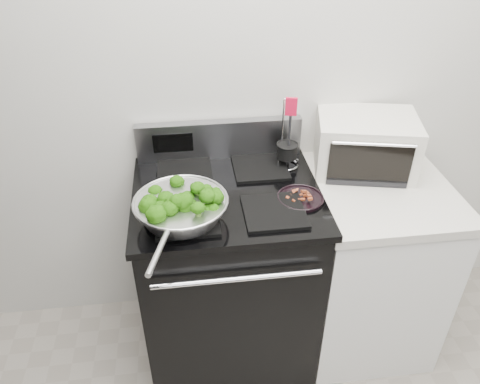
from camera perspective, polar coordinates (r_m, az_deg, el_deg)
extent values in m
cube|color=silver|center=(2.13, 5.52, 14.76)|extent=(4.00, 0.02, 2.70)
cube|color=black|center=(2.28, -1.43, -10.26)|extent=(0.76, 0.66, 0.92)
cube|color=black|center=(1.97, -1.63, -0.37)|extent=(0.79, 0.69, 0.03)
cube|color=#99999E|center=(2.18, -2.53, 6.45)|extent=(0.76, 0.05, 0.18)
cube|color=black|center=(1.81, -6.42, -3.22)|extent=(0.24, 0.24, 0.01)
cube|color=black|center=(1.84, 4.19, -2.41)|extent=(0.24, 0.24, 0.01)
cube|color=black|center=(2.10, -6.76, 2.41)|extent=(0.24, 0.24, 0.01)
cube|color=black|center=(2.12, 2.45, 3.05)|extent=(0.24, 0.24, 0.01)
cube|color=white|center=(2.43, 15.02, -8.79)|extent=(0.60, 0.66, 0.88)
cube|color=beige|center=(2.16, 16.81, 0.21)|extent=(0.62, 0.68, 0.04)
torus|color=silver|center=(1.78, -7.26, -1.07)|extent=(0.37, 0.37, 0.01)
cylinder|color=silver|center=(1.57, -9.93, -7.24)|extent=(0.08, 0.22, 0.02)
cylinder|color=black|center=(1.93, 7.35, -0.78)|extent=(0.19, 0.19, 0.01)
cylinder|color=black|center=(2.11, 5.76, 5.01)|extent=(0.09, 0.09, 0.06)
cylinder|color=black|center=(2.08, 5.88, 6.90)|extent=(0.01, 0.01, 0.20)
cube|color=red|center=(2.02, 6.12, 10.47)|extent=(0.05, 0.02, 0.08)
cube|color=silver|center=(2.20, 15.00, 5.78)|extent=(0.50, 0.42, 0.25)
cube|color=black|center=(2.08, 16.51, 3.32)|extent=(0.34, 0.09, 0.18)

